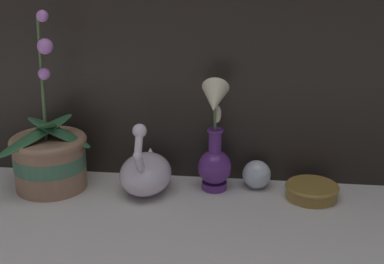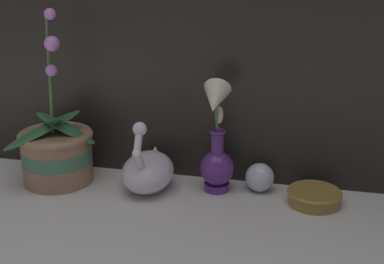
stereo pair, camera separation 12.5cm
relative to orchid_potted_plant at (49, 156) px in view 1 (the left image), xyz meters
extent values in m
plane|color=beige|center=(0.33, -0.15, -0.08)|extent=(2.80, 2.80, 0.00)
cylinder|color=#9E7556|center=(0.00, 0.00, -0.02)|extent=(0.18, 0.18, 0.13)
cylinder|color=#477A56|center=(0.00, 0.00, -0.01)|extent=(0.18, 0.18, 0.04)
torus|color=#9E7556|center=(0.00, 0.00, 0.04)|extent=(0.19, 0.19, 0.02)
cylinder|color=#4C6B3D|center=(0.00, 0.00, 0.20)|extent=(0.01, 0.03, 0.30)
ellipsoid|color=#2D6038|center=(0.03, 0.00, 0.07)|extent=(0.16, 0.06, 0.08)
ellipsoid|color=#2D6038|center=(-0.01, 0.03, 0.07)|extent=(0.14, 0.21, 0.10)
ellipsoid|color=#2D6038|center=(-0.02, -0.03, 0.07)|extent=(0.17, 0.20, 0.07)
sphere|color=#C67AD1|center=(0.02, 0.00, 0.35)|extent=(0.03, 0.03, 0.03)
sphere|color=#C67AD1|center=(0.02, -0.02, 0.28)|extent=(0.04, 0.04, 0.04)
sphere|color=#C67AD1|center=(0.01, -0.01, 0.21)|extent=(0.03, 0.03, 0.03)
ellipsoid|color=white|center=(0.25, 0.00, -0.04)|extent=(0.13, 0.17, 0.10)
cone|color=white|center=(0.25, 0.06, -0.02)|extent=(0.06, 0.07, 0.07)
cylinder|color=white|center=(0.25, -0.06, 0.02)|extent=(0.02, 0.05, 0.06)
sphere|color=white|center=(0.25, -0.08, 0.05)|extent=(0.02, 0.02, 0.02)
cylinder|color=white|center=(0.25, -0.07, 0.07)|extent=(0.02, 0.04, 0.06)
sphere|color=white|center=(0.25, -0.05, 0.10)|extent=(0.03, 0.03, 0.03)
cylinder|color=#602D7F|center=(0.42, 0.04, -0.07)|extent=(0.06, 0.06, 0.02)
ellipsoid|color=#602D7F|center=(0.42, 0.04, -0.03)|extent=(0.08, 0.08, 0.09)
cylinder|color=#602D7F|center=(0.42, 0.04, 0.04)|extent=(0.03, 0.03, 0.06)
torus|color=#602D7F|center=(0.42, 0.04, 0.07)|extent=(0.04, 0.04, 0.01)
cylinder|color=#567A47|center=(0.42, 0.02, 0.11)|extent=(0.01, 0.04, 0.07)
cone|color=beige|center=(0.42, 0.00, 0.17)|extent=(0.07, 0.10, 0.10)
ellipsoid|color=beige|center=(0.42, 0.03, 0.12)|extent=(0.02, 0.02, 0.04)
sphere|color=silver|center=(0.52, 0.06, -0.05)|extent=(0.07, 0.07, 0.07)
cylinder|color=olive|center=(0.66, 0.01, -0.07)|extent=(0.12, 0.12, 0.03)
torus|color=olive|center=(0.66, 0.01, -0.06)|extent=(0.13, 0.13, 0.01)
camera|label=1|loc=(0.50, -1.20, 0.51)|focal=50.00mm
camera|label=2|loc=(0.62, -1.18, 0.51)|focal=50.00mm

